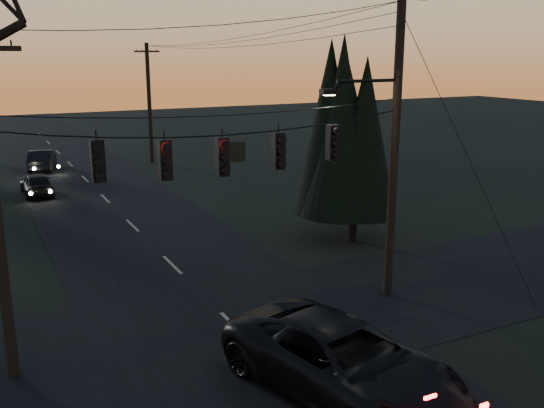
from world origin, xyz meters
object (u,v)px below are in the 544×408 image
utility_pole_far_r (152,162)px  sedan_oncoming_b (42,160)px  utility_pole_left (14,375)px  evergreen_right (356,126)px  utility_pole_right (387,295)px  suv_near (341,361)px  sedan_oncoming_a (37,184)px

utility_pole_far_r → sedan_oncoming_b: 7.57m
utility_pole_left → utility_pole_far_r: same height
evergreen_right → sedan_oncoming_b: evergreen_right is taller
utility_pole_right → suv_near: 6.48m
evergreen_right → sedan_oncoming_b: bearing=113.3°
utility_pole_left → sedan_oncoming_b: bearing=82.0°
utility_pole_far_r → evergreen_right: size_ratio=0.98×
utility_pole_left → utility_pole_right: bearing=0.0°
utility_pole_right → sedan_oncoming_a: bearing=112.8°
utility_pole_left → sedan_oncoming_a: 20.89m
evergreen_right → suv_near: (-7.04, -9.90, -4.06)m
utility_pole_left → utility_pole_far_r: 30.27m
suv_near → sedan_oncoming_b: bearing=80.7°
sedan_oncoming_a → sedan_oncoming_b: (1.18, 7.69, 0.07)m
sedan_oncoming_a → sedan_oncoming_b: sedan_oncoming_b is taller
sedan_oncoming_b → evergreen_right: bearing=125.7°
suv_near → sedan_oncoming_b: size_ratio=1.46×
utility_pole_far_r → sedan_oncoming_a: (-8.70, -7.31, 0.63)m
utility_pole_far_r → evergreen_right: (2.34, -22.48, 4.92)m
utility_pole_left → utility_pole_far_r: bearing=67.7°
utility_pole_left → suv_near: (6.80, -4.38, 0.86)m
utility_pole_left → suv_near: size_ratio=1.37×
sedan_oncoming_a → sedan_oncoming_b: 7.78m
utility_pole_far_r → suv_near: bearing=-98.3°
utility_pole_right → utility_pole_far_r: 28.00m
suv_near → sedan_oncoming_b: (-2.82, 32.76, -0.16)m
utility_pole_far_r → sedan_oncoming_a: bearing=-140.0°
utility_pole_right → utility_pole_far_r: size_ratio=1.18×
utility_pole_left → utility_pole_far_r: size_ratio=1.00×
suv_near → utility_pole_far_r: bearing=67.5°
utility_pole_right → utility_pole_far_r: (0.00, 28.00, 0.00)m
sedan_oncoming_a → utility_pole_far_r: bearing=-142.0°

